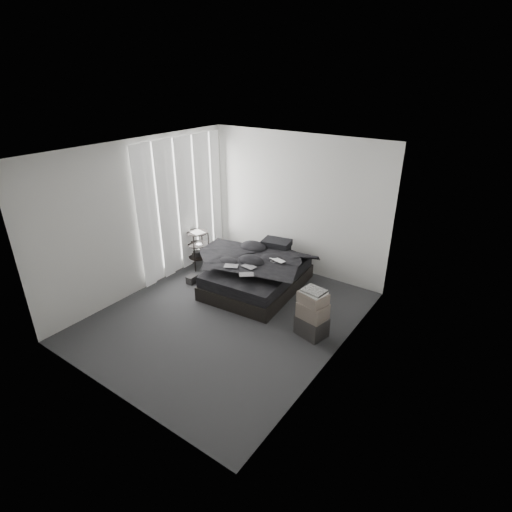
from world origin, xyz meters
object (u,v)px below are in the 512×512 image
Objects in this scene: bed at (257,282)px; laptop at (276,257)px; side_stand at (198,250)px; box_lower at (312,326)px.

laptop reaches higher than bed.
bed is 6.24× the size of laptop.
side_stand is 2.99m from box_lower.
box_lower is at bearing -14.14° from side_stand.
laptop is 1.79m from side_stand.
box_lower is at bearing -30.07° from bed.
side_stand is at bearing 173.63° from bed.
side_stand is (-1.43, 0.04, 0.24)m from bed.
bed is 1.61m from box_lower.
box_lower is at bearing -20.85° from laptop.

